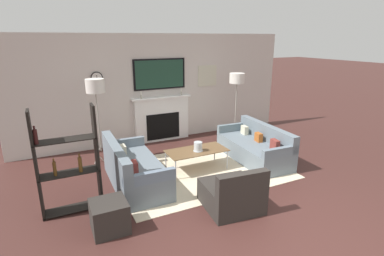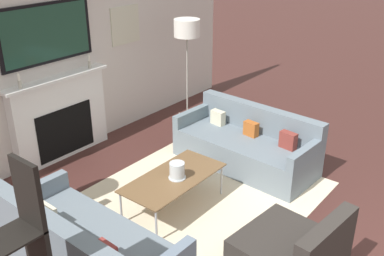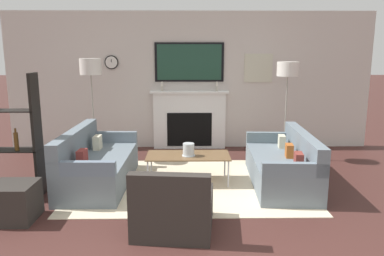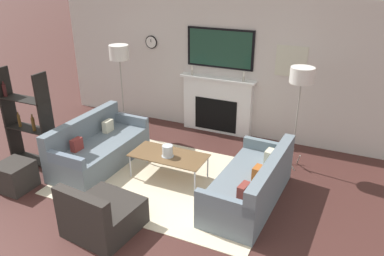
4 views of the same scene
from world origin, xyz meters
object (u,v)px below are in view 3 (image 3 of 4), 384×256
(shelf_unit, at_px, (5,139))
(hurricane_candle, at_px, (189,150))
(couch_right, at_px, (283,166))
(ottoman, at_px, (14,202))
(couch_left, at_px, (97,166))
(coffee_table, at_px, (188,156))
(floor_lamp_left, at_px, (91,68))
(floor_lamp_right, at_px, (288,71))
(armchair, at_px, (174,209))

(shelf_unit, bearing_deg, hurricane_candle, 10.62)
(couch_right, bearing_deg, shelf_unit, -173.84)
(couch_right, bearing_deg, ottoman, -160.89)
(couch_left, relative_size, couch_right, 0.97)
(couch_left, relative_size, ottoman, 3.82)
(couch_left, distance_m, hurricane_candle, 1.36)
(couch_right, distance_m, coffee_table, 1.41)
(coffee_table, xyz_separation_m, hurricane_candle, (0.01, -0.05, 0.11))
(couch_right, bearing_deg, coffee_table, 176.31)
(couch_right, xyz_separation_m, floor_lamp_left, (-3.08, 1.31, 1.37))
(floor_lamp_right, distance_m, ottoman, 4.71)
(couch_right, relative_size, ottoman, 3.95)
(floor_lamp_left, bearing_deg, couch_left, -75.28)
(floor_lamp_right, bearing_deg, coffee_table, -145.15)
(hurricane_candle, bearing_deg, coffee_table, 98.20)
(couch_left, height_order, hurricane_candle, couch_left)
(couch_right, height_order, shelf_unit, shelf_unit)
(floor_lamp_left, bearing_deg, hurricane_candle, -36.78)
(couch_right, bearing_deg, hurricane_candle, 178.23)
(floor_lamp_left, height_order, ottoman, floor_lamp_left)
(couch_left, distance_m, armchair, 1.88)
(armchair, height_order, floor_lamp_left, floor_lamp_left)
(coffee_table, bearing_deg, armchair, -95.94)
(couch_right, relative_size, floor_lamp_right, 1.09)
(couch_right, distance_m, hurricane_candle, 1.41)
(floor_lamp_left, bearing_deg, armchair, -61.17)
(armchair, bearing_deg, coffee_table, 84.06)
(coffee_table, xyz_separation_m, floor_lamp_right, (1.75, 1.22, 1.20))
(shelf_unit, bearing_deg, couch_right, 6.16)
(coffee_table, height_order, floor_lamp_right, floor_lamp_right)
(hurricane_candle, height_order, ottoman, hurricane_candle)
(armchair, distance_m, hurricane_candle, 1.53)
(coffee_table, distance_m, shelf_unit, 2.51)
(armchair, height_order, ottoman, armchair)
(coffee_table, bearing_deg, couch_left, -176.31)
(floor_lamp_left, distance_m, shelf_unit, 2.06)
(couch_right, height_order, floor_lamp_right, floor_lamp_right)
(couch_left, xyz_separation_m, hurricane_candle, (1.35, 0.04, 0.22))
(couch_right, xyz_separation_m, armchair, (-1.56, -1.46, -0.03))
(floor_lamp_right, bearing_deg, couch_left, -157.12)
(couch_left, height_order, floor_lamp_left, floor_lamp_left)
(shelf_unit, bearing_deg, couch_left, 21.01)
(couch_right, relative_size, hurricane_candle, 9.88)
(floor_lamp_right, height_order, shelf_unit, floor_lamp_right)
(couch_left, bearing_deg, shelf_unit, -158.99)
(coffee_table, distance_m, floor_lamp_left, 2.42)
(couch_left, bearing_deg, floor_lamp_right, 22.88)
(floor_lamp_right, bearing_deg, floor_lamp_left, 180.00)
(floor_lamp_left, relative_size, shelf_unit, 1.10)
(hurricane_candle, bearing_deg, shelf_unit, -169.38)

